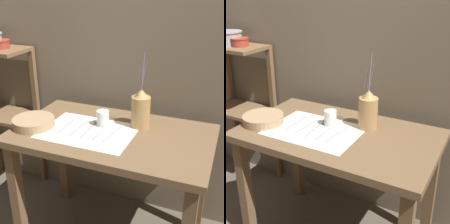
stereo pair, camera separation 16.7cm
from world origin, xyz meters
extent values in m
cube|color=#6B5E4C|center=(0.00, 0.44, 1.20)|extent=(7.00, 0.06, 2.40)
cube|color=brown|center=(0.00, 0.00, 0.74)|extent=(1.10, 0.65, 0.04)
cube|color=brown|center=(-0.49, -0.27, 0.36)|extent=(0.06, 0.06, 0.72)
cube|color=brown|center=(-0.49, 0.27, 0.36)|extent=(0.06, 0.06, 0.72)
cube|color=brown|center=(0.49, 0.27, 0.36)|extent=(0.06, 0.06, 0.72)
cube|color=brown|center=(-0.99, 0.24, 0.61)|extent=(0.48, 0.29, 0.02)
cube|color=brown|center=(-0.76, 0.37, 0.55)|extent=(0.04, 0.04, 1.11)
cube|color=white|center=(-0.12, -0.04, 0.76)|extent=(0.50, 0.37, 0.00)
cylinder|color=#A87F4C|center=(0.12, 0.12, 0.85)|extent=(0.11, 0.11, 0.18)
cone|color=#A87F4C|center=(0.12, 0.12, 0.96)|extent=(0.08, 0.08, 0.05)
cylinder|color=slate|center=(0.13, 0.11, 1.09)|extent=(0.01, 0.03, 0.20)
cylinder|color=slate|center=(0.12, 0.13, 1.06)|extent=(0.04, 0.03, 0.15)
cylinder|color=slate|center=(0.11, 0.11, 1.04)|extent=(0.03, 0.03, 0.12)
cylinder|color=slate|center=(0.13, 0.14, 1.05)|extent=(0.02, 0.01, 0.12)
cylinder|color=slate|center=(0.14, 0.12, 1.06)|extent=(0.03, 0.02, 0.15)
cylinder|color=#9E7F5B|center=(-0.44, -0.10, 0.78)|extent=(0.24, 0.24, 0.05)
cylinder|color=silver|center=(-0.08, 0.05, 0.80)|extent=(0.07, 0.07, 0.09)
cube|color=#939399|center=(-0.27, -0.02, 0.76)|extent=(0.02, 0.21, 0.00)
cube|color=#939399|center=(-0.19, -0.03, 0.76)|extent=(0.02, 0.21, 0.00)
cube|color=#939399|center=(-0.13, -0.03, 0.76)|extent=(0.02, 0.21, 0.00)
sphere|color=#939399|center=(-0.13, 0.07, 0.76)|extent=(0.02, 0.02, 0.02)
cube|color=#939399|center=(-0.05, -0.03, 0.76)|extent=(0.01, 0.21, 0.00)
sphere|color=#939399|center=(-0.05, 0.08, 0.76)|extent=(0.02, 0.02, 0.02)
cube|color=#939399|center=(0.01, -0.03, 0.76)|extent=(0.03, 0.21, 0.00)
cylinder|color=#9E3828|center=(-0.91, 0.24, 1.13)|extent=(0.12, 0.12, 0.06)
cylinder|color=#9E3828|center=(-0.91, 0.24, 1.16)|extent=(0.13, 0.13, 0.01)
camera|label=1|loc=(0.58, -1.43, 1.52)|focal=50.00mm
camera|label=2|loc=(0.74, -1.36, 1.52)|focal=50.00mm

